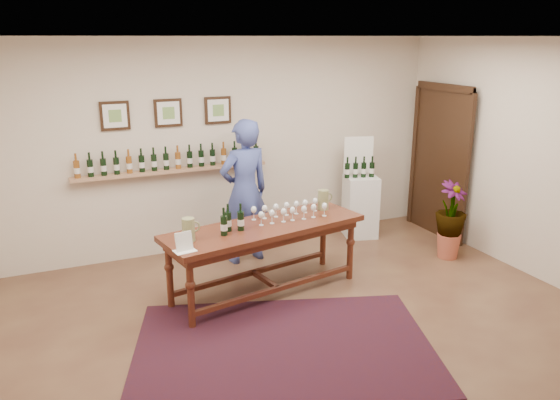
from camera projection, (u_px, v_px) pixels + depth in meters
name	position (u px, v px, depth m)	size (l,w,h in m)	color
ground	(312.00, 325.00, 5.52)	(6.00, 6.00, 0.00)	#4D2D22
room_shell	(388.00, 161.00, 7.64)	(6.00, 6.00, 6.00)	beige
rug	(284.00, 346.00, 5.12)	(2.77, 1.85, 0.01)	#49140D
tasting_table	(265.00, 235.00, 6.04)	(2.38, 1.13, 0.81)	#451B11
table_glasses	(290.00, 211.00, 6.21)	(1.20, 0.28, 0.17)	white
table_bottles	(230.00, 219.00, 5.75)	(0.26, 0.15, 0.28)	black
pitcher_left	(188.00, 230.00, 5.50)	(0.15, 0.15, 0.24)	olive
pitcher_right	(323.00, 200.00, 6.52)	(0.15, 0.15, 0.24)	olive
menu_card	(184.00, 241.00, 5.26)	(0.21, 0.15, 0.19)	white
display_pedestal	(360.00, 206.00, 7.89)	(0.44, 0.44, 0.89)	silver
pedestal_bottles	(360.00, 166.00, 7.67)	(0.33, 0.09, 0.33)	black
info_sign	(358.00, 155.00, 7.78)	(0.42, 0.02, 0.58)	white
potted_plant	(451.00, 220.00, 7.06)	(0.57, 0.57, 0.89)	#AE523A
person	(245.00, 192.00, 6.86)	(0.67, 0.44, 1.85)	#3A478A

